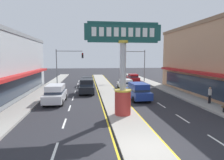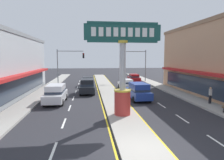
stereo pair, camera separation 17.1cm
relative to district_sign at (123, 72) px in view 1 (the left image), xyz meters
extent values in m
plane|color=#28282D|center=(0.00, -6.02, -3.59)|extent=(160.00, 160.00, 0.00)
cube|color=#A39E93|center=(0.00, 11.98, -3.52)|extent=(2.43, 52.00, 0.14)
cube|color=#9E9B93|center=(-8.94, 9.98, -3.50)|extent=(2.26, 60.00, 0.18)
cube|color=#9E9B93|center=(8.94, 9.98, -3.50)|extent=(2.26, 60.00, 0.18)
cube|color=silver|center=(-4.51, -5.62, -3.59)|extent=(0.14, 2.20, 0.01)
cube|color=silver|center=(-4.51, -1.22, -3.59)|extent=(0.14, 2.20, 0.01)
cube|color=silver|center=(-4.51, 3.18, -3.59)|extent=(0.14, 2.20, 0.01)
cube|color=silver|center=(-4.51, 7.58, -3.59)|extent=(0.14, 2.20, 0.01)
cube|color=silver|center=(-4.51, 11.98, -3.59)|extent=(0.14, 2.20, 0.01)
cube|color=silver|center=(-4.51, 16.38, -3.59)|extent=(0.14, 2.20, 0.01)
cube|color=silver|center=(-4.51, 20.78, -3.59)|extent=(0.14, 2.20, 0.01)
cube|color=silver|center=(-4.51, 25.18, -3.59)|extent=(0.14, 2.20, 0.01)
cube|color=silver|center=(4.51, -5.62, -3.59)|extent=(0.14, 2.20, 0.01)
cube|color=silver|center=(4.51, -1.22, -3.59)|extent=(0.14, 2.20, 0.01)
cube|color=silver|center=(4.51, 3.18, -3.59)|extent=(0.14, 2.20, 0.01)
cube|color=silver|center=(4.51, 7.58, -3.59)|extent=(0.14, 2.20, 0.01)
cube|color=silver|center=(4.51, 11.98, -3.59)|extent=(0.14, 2.20, 0.01)
cube|color=silver|center=(4.51, 16.38, -3.59)|extent=(0.14, 2.20, 0.01)
cube|color=silver|center=(4.51, 20.78, -3.59)|extent=(0.14, 2.20, 0.01)
cube|color=silver|center=(4.51, 25.18, -3.59)|extent=(0.14, 2.20, 0.01)
cube|color=yellow|center=(-1.39, 11.98, -3.59)|extent=(0.12, 52.00, 0.01)
cube|color=yellow|center=(1.39, 11.98, -3.59)|extent=(0.12, 52.00, 0.01)
cylinder|color=#B7332D|center=(0.00, 0.00, -2.50)|extent=(1.29, 1.29, 1.91)
cylinder|color=gold|center=(0.00, 0.00, -1.49)|extent=(1.36, 1.36, 0.12)
cylinder|color=#B7B7BC|center=(0.00, 0.00, 0.46)|extent=(0.50, 0.50, 4.02)
cylinder|color=gold|center=(0.00, 0.00, 2.37)|extent=(0.79, 0.79, 0.20)
cube|color=#194C47|center=(0.00, 0.00, 3.09)|extent=(6.01, 0.24, 1.24)
cube|color=#194C47|center=(0.00, 0.00, 3.79)|extent=(5.53, 0.29, 0.16)
cube|color=#194C47|center=(0.00, 0.00, 2.39)|extent=(5.53, 0.29, 0.16)
cube|color=white|center=(-2.27, -0.15, 3.09)|extent=(0.36, 0.06, 0.68)
cube|color=white|center=(-1.70, -0.15, 3.09)|extent=(0.36, 0.06, 0.68)
cube|color=white|center=(-1.13, -0.15, 3.09)|extent=(0.36, 0.06, 0.68)
cube|color=white|center=(-0.57, -0.15, 3.09)|extent=(0.36, 0.06, 0.68)
cube|color=white|center=(0.00, -0.15, 3.09)|extent=(0.36, 0.06, 0.68)
cube|color=white|center=(0.57, -0.15, 3.09)|extent=(0.36, 0.06, 0.68)
cube|color=white|center=(1.13, -0.15, 3.09)|extent=(0.36, 0.06, 0.68)
cube|color=white|center=(1.70, -0.15, 3.09)|extent=(0.36, 0.06, 0.68)
cube|color=white|center=(2.27, -0.15, 3.09)|extent=(0.36, 0.06, 0.68)
cube|color=#B21E1E|center=(-9.96, 8.62, -0.78)|extent=(0.90, 20.32, 0.30)
cube|color=#283342|center=(-10.37, 8.62, -2.09)|extent=(0.08, 19.60, 2.00)
cube|color=#B21E1E|center=(9.69, 6.14, -0.55)|extent=(0.90, 18.79, 0.30)
cube|color=#283342|center=(10.10, 6.14, -2.09)|extent=(0.08, 18.12, 2.00)
cylinder|color=slate|center=(-8.21, 20.81, -0.49)|extent=(0.16, 0.16, 6.20)
cylinder|color=slate|center=(-5.90, 20.81, 2.31)|extent=(4.62, 0.12, 0.12)
cube|color=black|center=(-3.59, 20.65, 1.50)|extent=(0.32, 0.24, 0.92)
sphere|color=red|center=(-3.59, 20.51, 1.80)|extent=(0.17, 0.17, 0.17)
sphere|color=black|center=(-3.59, 20.51, 1.50)|extent=(0.17, 0.17, 0.17)
sphere|color=black|center=(-3.59, 20.51, 1.20)|extent=(0.17, 0.17, 0.17)
cylinder|color=slate|center=(8.21, 21.65, -0.49)|extent=(0.16, 0.16, 6.20)
cylinder|color=slate|center=(5.90, 21.65, 2.31)|extent=(4.62, 0.12, 0.12)
cube|color=black|center=(3.59, 21.49, 1.50)|extent=(0.32, 0.24, 0.92)
sphere|color=red|center=(3.59, 21.35, 1.80)|extent=(0.17, 0.17, 0.17)
sphere|color=black|center=(3.59, 21.35, 1.50)|extent=(0.17, 0.17, 0.17)
sphere|color=black|center=(3.59, 21.35, 1.20)|extent=(0.17, 0.17, 0.17)
cube|color=navy|center=(2.86, 6.07, -2.89)|extent=(2.07, 4.67, 0.80)
cube|color=navy|center=(2.87, 5.88, -2.09)|extent=(1.78, 2.91, 0.80)
cube|color=#283342|center=(2.87, 5.88, -2.37)|extent=(1.82, 2.94, 0.24)
cylinder|color=black|center=(1.94, 7.46, -3.25)|extent=(0.25, 0.69, 0.68)
cylinder|color=black|center=(3.68, 7.52, -3.25)|extent=(0.25, 0.69, 0.68)
cylinder|color=black|center=(2.04, 4.61, -3.25)|extent=(0.25, 0.69, 0.68)
cylinder|color=black|center=(3.79, 4.67, -3.25)|extent=(0.25, 0.69, 0.68)
cube|color=maroon|center=(6.16, 22.52, -2.99)|extent=(1.80, 4.32, 0.66)
cube|color=maroon|center=(6.16, 22.35, -2.36)|extent=(1.57, 2.16, 0.60)
cube|color=#283342|center=(6.16, 22.35, -2.54)|extent=(1.60, 2.19, 0.24)
cylinder|color=black|center=(5.34, 23.85, -3.28)|extent=(0.23, 0.62, 0.62)
cylinder|color=black|center=(6.96, 23.86, -3.28)|extent=(0.23, 0.62, 0.62)
cylinder|color=black|center=(5.36, 21.18, -3.28)|extent=(0.23, 0.62, 0.62)
cylinder|color=black|center=(6.98, 21.19, -3.28)|extent=(0.23, 0.62, 0.62)
cube|color=black|center=(-2.86, 17.48, -2.99)|extent=(1.77, 4.30, 0.66)
cube|color=black|center=(-2.86, 17.65, -2.36)|extent=(1.55, 2.15, 0.60)
cube|color=#283342|center=(-2.86, 17.65, -2.54)|extent=(1.59, 2.18, 0.24)
cylinder|color=black|center=(-2.06, 16.15, -3.28)|extent=(0.22, 0.62, 0.62)
cylinder|color=black|center=(-3.68, 16.15, -3.28)|extent=(0.22, 0.62, 0.62)
cylinder|color=black|center=(-2.05, 18.81, -3.28)|extent=(0.22, 0.62, 0.62)
cylinder|color=black|center=(-3.67, 18.82, -3.28)|extent=(0.22, 0.62, 0.62)
cube|color=silver|center=(-6.16, 5.47, -2.89)|extent=(1.99, 4.64, 0.80)
cube|color=silver|center=(-6.16, 5.65, -2.09)|extent=(1.73, 2.88, 0.80)
cube|color=#283342|center=(-6.16, 5.65, -2.37)|extent=(1.76, 2.91, 0.24)
cylinder|color=black|center=(-5.32, 4.03, -3.25)|extent=(0.23, 0.68, 0.68)
cylinder|color=black|center=(-7.06, 4.06, -3.25)|extent=(0.23, 0.68, 0.68)
cylinder|color=black|center=(-5.26, 6.88, -3.25)|extent=(0.23, 0.68, 0.68)
cylinder|color=black|center=(-7.01, 6.91, -3.25)|extent=(0.23, 0.68, 0.68)
cube|color=black|center=(-2.86, 10.73, -2.89)|extent=(2.07, 4.67, 0.80)
cube|color=black|center=(-2.86, 10.91, -2.09)|extent=(1.78, 2.91, 0.80)
cube|color=#283342|center=(-2.86, 10.91, -2.37)|extent=(1.82, 2.94, 0.24)
cylinder|color=black|center=(-2.04, 9.27, -3.25)|extent=(0.24, 0.69, 0.68)
cylinder|color=black|center=(-3.79, 9.34, -3.25)|extent=(0.24, 0.69, 0.68)
cylinder|color=black|center=(-1.94, 12.12, -3.25)|extent=(0.24, 0.69, 0.68)
cylinder|color=black|center=(-3.68, 12.19, -3.25)|extent=(0.24, 0.69, 0.68)
cube|color=white|center=(2.86, 13.44, -2.99)|extent=(1.92, 4.36, 0.66)
cube|color=white|center=(2.87, 13.27, -2.36)|extent=(1.63, 2.21, 0.60)
cube|color=#283342|center=(2.87, 13.27, -2.54)|extent=(1.66, 2.23, 0.24)
cylinder|color=black|center=(2.00, 14.74, -3.28)|extent=(0.24, 0.63, 0.62)
cylinder|color=black|center=(3.62, 14.80, -3.28)|extent=(0.24, 0.63, 0.62)
cylinder|color=black|center=(2.10, 12.08, -3.28)|extent=(0.24, 0.63, 0.62)
cylinder|color=black|center=(3.72, 12.14, -3.28)|extent=(0.24, 0.63, 0.62)
cylinder|color=black|center=(9.25, 2.63, -3.00)|extent=(0.14, 0.14, 0.83)
cylinder|color=black|center=(9.39, 2.63, -3.00)|extent=(0.14, 0.14, 0.83)
cube|color=#B7B2AD|center=(9.32, 2.63, -2.28)|extent=(0.34, 0.45, 0.60)
sphere|color=tan|center=(9.32, 2.63, -1.87)|extent=(0.22, 0.22, 0.22)
camera|label=1|loc=(-2.83, -15.39, 1.14)|focal=31.63mm
camera|label=2|loc=(-2.66, -15.41, 1.14)|focal=31.63mm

